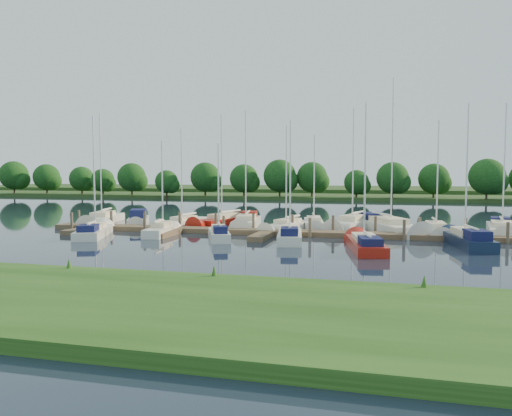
% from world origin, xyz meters
% --- Properties ---
extents(ground, '(260.00, 260.00, 0.00)m').
position_xyz_m(ground, '(0.00, 0.00, 0.00)').
color(ground, '#1A2235').
rests_on(ground, ground).
extents(near_bank, '(90.00, 10.00, 0.50)m').
position_xyz_m(near_bank, '(0.00, -16.00, 0.25)').
color(near_bank, '#1D4413').
rests_on(near_bank, ground).
extents(dock, '(40.00, 6.00, 0.40)m').
position_xyz_m(dock, '(0.00, 7.31, 0.20)').
color(dock, brown).
rests_on(dock, ground).
extents(mooring_pilings, '(38.24, 2.84, 2.00)m').
position_xyz_m(mooring_pilings, '(0.00, 8.43, 0.60)').
color(mooring_pilings, '#473D33').
rests_on(mooring_pilings, ground).
extents(far_shore, '(180.00, 30.00, 0.60)m').
position_xyz_m(far_shore, '(0.00, 75.00, 0.30)').
color(far_shore, '#24431A').
rests_on(far_shore, ground).
extents(distant_hill, '(220.00, 40.00, 1.40)m').
position_xyz_m(distant_hill, '(0.00, 100.00, 0.70)').
color(distant_hill, '#314B21').
rests_on(distant_hill, ground).
extents(treeline, '(146.87, 9.19, 8.15)m').
position_xyz_m(treeline, '(-0.12, 61.99, 4.15)').
color(treeline, '#38281C').
rests_on(treeline, ground).
extents(sailboat_n_0, '(3.89, 9.20, 11.61)m').
position_xyz_m(sailboat_n_0, '(-18.74, 13.02, 0.28)').
color(sailboat_n_0, silver).
rests_on(sailboat_n_0, ground).
extents(motorboat, '(3.89, 6.41, 1.88)m').
position_xyz_m(motorboat, '(-14.60, 12.81, 0.37)').
color(motorboat, silver).
rests_on(motorboat, ground).
extents(sailboat_n_2, '(2.73, 7.75, 9.71)m').
position_xyz_m(sailboat_n_2, '(-9.62, 12.48, 0.27)').
color(sailboat_n_2, silver).
rests_on(sailboat_n_2, ground).
extents(sailboat_n_3, '(4.43, 8.83, 11.28)m').
position_xyz_m(sailboat_n_3, '(-6.01, 14.02, 0.28)').
color(sailboat_n_3, '#9C180E').
rests_on(sailboat_n_3, ground).
extents(sailboat_n_4, '(3.26, 9.04, 11.41)m').
position_xyz_m(sailboat_n_4, '(-3.43, 13.17, 0.33)').
color(sailboat_n_4, silver).
rests_on(sailboat_n_4, ground).
extents(sailboat_n_5, '(3.62, 7.56, 9.66)m').
position_xyz_m(sailboat_n_5, '(0.94, 11.14, 0.27)').
color(sailboat_n_5, silver).
rests_on(sailboat_n_5, ground).
extents(sailboat_n_6, '(2.67, 7.16, 9.09)m').
position_xyz_m(sailboat_n_6, '(2.85, 14.53, 0.27)').
color(sailboat_n_6, silver).
rests_on(sailboat_n_6, ground).
extents(sailboat_n_7, '(4.51, 8.96, 11.53)m').
position_xyz_m(sailboat_n_7, '(6.57, 14.43, 0.28)').
color(sailboat_n_7, silver).
rests_on(sailboat_n_7, ground).
extents(sailboat_n_8, '(6.38, 10.66, 13.78)m').
position_xyz_m(sailboat_n_8, '(9.69, 12.70, 0.34)').
color(sailboat_n_8, silver).
rests_on(sailboat_n_8, ground).
extents(sailboat_n_9, '(1.97, 7.68, 9.85)m').
position_xyz_m(sailboat_n_9, '(13.52, 11.26, 0.27)').
color(sailboat_n_9, silver).
rests_on(sailboat_n_9, ground).
extents(sailboat_n_10, '(3.18, 8.98, 11.26)m').
position_xyz_m(sailboat_n_10, '(18.95, 13.04, 0.32)').
color(sailboat_n_10, silver).
rests_on(sailboat_n_10, ground).
extents(sailboat_s_0, '(4.13, 7.91, 10.13)m').
position_xyz_m(sailboat_s_0, '(-13.57, 3.31, 0.32)').
color(sailboat_s_0, silver).
rests_on(sailboat_s_0, ground).
extents(sailboat_s_1, '(2.06, 6.26, 8.19)m').
position_xyz_m(sailboat_s_1, '(-8.54, 5.34, 0.28)').
color(sailboat_s_1, silver).
rests_on(sailboat_s_1, ground).
extents(sailboat_s_2, '(3.21, 5.81, 7.81)m').
position_xyz_m(sailboat_s_2, '(-3.06, 3.84, 0.33)').
color(sailboat_s_2, silver).
rests_on(sailboat_s_2, ground).
extents(sailboat_s_3, '(2.74, 7.42, 9.51)m').
position_xyz_m(sailboat_s_3, '(2.42, 4.33, 0.33)').
color(sailboat_s_3, silver).
rests_on(sailboat_s_3, ground).
extents(sailboat_s_4, '(3.10, 8.13, 10.19)m').
position_xyz_m(sailboat_s_4, '(8.07, 1.45, 0.31)').
color(sailboat_s_4, '#9C180E').
rests_on(sailboat_s_4, ground).
extents(sailboat_s_5, '(2.84, 8.16, 10.50)m').
position_xyz_m(sailboat_s_5, '(14.96, 4.80, 0.35)').
color(sailboat_s_5, '#101D37').
rests_on(sailboat_s_5, ground).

